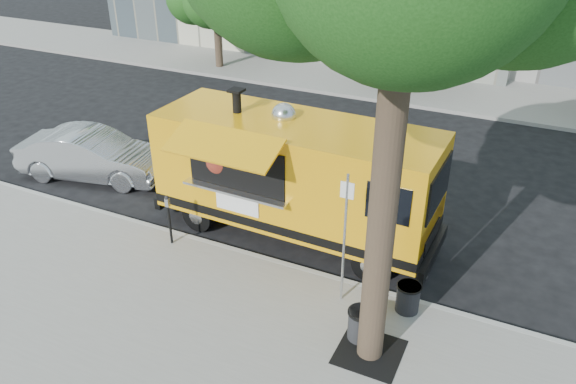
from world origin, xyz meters
name	(u,v)px	position (x,y,z in m)	size (l,w,h in m)	color
ground	(304,249)	(0.00, 0.00, 0.00)	(120.00, 120.00, 0.00)	black
sidewalk	(220,354)	(0.00, -4.00, 0.07)	(60.00, 6.00, 0.15)	gray
curb	(288,267)	(0.00, -0.93, 0.07)	(60.00, 0.14, 0.16)	#999993
far_sidewalk	(429,89)	(0.00, 13.50, 0.07)	(60.00, 5.00, 0.15)	gray
tree_well	(369,352)	(2.60, -2.80, 0.15)	(1.20, 1.20, 0.02)	black
far_tree_b	(411,1)	(-1.00, 12.70, 3.83)	(3.60, 3.60, 5.50)	#33261C
sign_post	(345,232)	(1.55, -1.55, 1.85)	(0.28, 0.06, 3.00)	silver
parking_meter	(169,214)	(-3.00, -1.35, 0.98)	(0.11, 0.11, 1.33)	black
food_truck	(293,175)	(-0.57, 0.57, 1.69)	(7.33, 3.46, 3.60)	#EEA00C
sedan	(93,155)	(-7.40, 0.81, 0.75)	(1.58, 4.53, 1.49)	#ADAFB5
trash_bin_left	(408,297)	(2.92, -1.30, 0.49)	(0.53, 0.53, 0.63)	black
trash_bin_right	(361,324)	(2.30, -2.50, 0.50)	(0.55, 0.55, 0.66)	black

